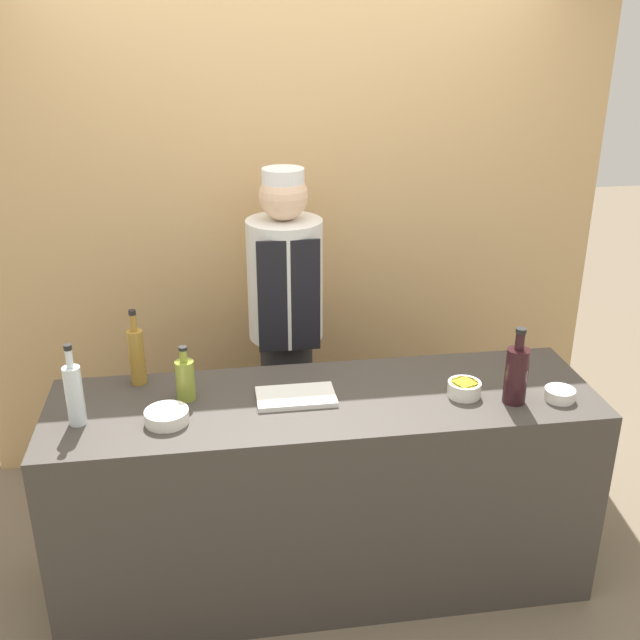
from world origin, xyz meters
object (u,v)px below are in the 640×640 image
(bottle_oil, at_px, (185,379))
(bottle_vinegar, at_px, (137,355))
(sauce_bowl_yellow, at_px, (464,388))
(sauce_bowl_green, at_px, (560,394))
(bottle_clear, at_px, (74,393))
(chef_center, at_px, (286,325))
(cutting_board, at_px, (296,397))
(bottle_wine, at_px, (516,374))
(sauce_bowl_red, at_px, (167,416))

(bottle_oil, xyz_separation_m, bottle_vinegar, (-0.19, 0.17, 0.04))
(sauce_bowl_yellow, height_order, sauce_bowl_green, sauce_bowl_yellow)
(bottle_clear, bearing_deg, bottle_oil, 18.43)
(bottle_vinegar, xyz_separation_m, bottle_clear, (-0.20, -0.30, -0.00))
(bottle_clear, relative_size, chef_center, 0.19)
(sauce_bowl_green, xyz_separation_m, cutting_board, (-1.02, 0.16, -0.02))
(bottle_wine, bearing_deg, bottle_clear, 177.24)
(bottle_clear, bearing_deg, sauce_bowl_green, -2.81)
(bottle_clear, bearing_deg, sauce_bowl_yellow, -0.19)
(cutting_board, bearing_deg, chef_center, 87.11)
(cutting_board, bearing_deg, bottle_clear, -175.47)
(sauce_bowl_green, height_order, bottle_oil, bottle_oil)
(sauce_bowl_green, relative_size, chef_center, 0.07)
(sauce_bowl_yellow, xyz_separation_m, bottle_vinegar, (-1.28, 0.30, 0.09))
(bottle_oil, bearing_deg, sauce_bowl_yellow, -7.15)
(sauce_bowl_yellow, height_order, sauce_bowl_red, sauce_bowl_yellow)
(bottle_oil, height_order, bottle_vinegar, bottle_vinegar)
(sauce_bowl_red, xyz_separation_m, bottle_oil, (0.07, 0.17, 0.06))
(bottle_wine, height_order, bottle_vinegar, bottle_vinegar)
(sauce_bowl_green, bearing_deg, bottle_wine, 176.68)
(bottle_oil, height_order, chef_center, chef_center)
(bottle_wine, xyz_separation_m, bottle_vinegar, (-1.46, 0.38, 0.00))
(sauce_bowl_green, bearing_deg, bottle_oil, 171.29)
(bottle_vinegar, bearing_deg, cutting_board, -20.57)
(bottle_oil, relative_size, bottle_clear, 0.70)
(sauce_bowl_red, distance_m, chef_center, 0.97)
(cutting_board, bearing_deg, sauce_bowl_green, -8.64)
(cutting_board, distance_m, bottle_wine, 0.86)
(sauce_bowl_green, distance_m, chef_center, 1.31)
(sauce_bowl_red, distance_m, bottle_vinegar, 0.37)
(sauce_bowl_yellow, bearing_deg, sauce_bowl_red, -178.18)
(bottle_clear, xyz_separation_m, chef_center, (0.85, 0.77, -0.11))
(sauce_bowl_yellow, bearing_deg, bottle_vinegar, 166.72)
(sauce_bowl_yellow, relative_size, bottle_clear, 0.41)
(sauce_bowl_red, relative_size, cutting_board, 0.53)
(bottle_oil, bearing_deg, sauce_bowl_green, -8.71)
(chef_center, bearing_deg, cutting_board, -92.89)
(sauce_bowl_yellow, relative_size, bottle_oil, 0.58)
(sauce_bowl_green, relative_size, bottle_vinegar, 0.37)
(cutting_board, height_order, bottle_vinegar, bottle_vinegar)
(sauce_bowl_green, xyz_separation_m, bottle_wine, (-0.18, 0.01, 0.10))
(cutting_board, relative_size, bottle_clear, 0.97)
(bottle_vinegar, bearing_deg, bottle_clear, -123.89)
(cutting_board, distance_m, bottle_oil, 0.44)
(bottle_clear, bearing_deg, chef_center, 41.92)
(sauce_bowl_green, xyz_separation_m, bottle_clear, (-1.84, 0.09, 0.10))
(cutting_board, height_order, bottle_wine, bottle_wine)
(sauce_bowl_red, bearing_deg, sauce_bowl_yellow, 1.82)
(sauce_bowl_yellow, distance_m, bottle_clear, 1.48)
(sauce_bowl_yellow, distance_m, bottle_oil, 1.09)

